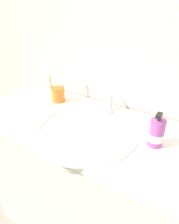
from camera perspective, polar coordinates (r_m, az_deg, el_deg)
The scene contains 10 objects.
tiled_wall_back at distance 1.13m, azimuth 8.38°, elevation 16.82°, with size 2.48×0.04×2.40m, color beige.
vanity_counter at distance 1.30m, azimuth -0.01°, elevation -20.49°, with size 1.28×0.53×0.89m.
sink_basin at distance 0.99m, azimuth -0.92°, elevation -7.40°, with size 0.50×0.50×0.12m.
faucet at distance 1.12m, azimuth 5.56°, elevation 2.43°, with size 0.02×0.14×0.09m.
toothbrush_cup at distance 1.24m, azimuth -9.03°, elevation 5.07°, with size 0.08×0.08×0.09m, color orange.
toothbrush_yellow at distance 1.19m, azimuth -10.89°, elevation 7.80°, with size 0.01×0.03×0.20m.
toothbrush_blue at distance 1.21m, azimuth -10.75°, elevation 7.30°, with size 0.03×0.04×0.17m.
toothbrush_white at distance 1.23m, azimuth -8.66°, elevation 8.88°, with size 0.01×0.03×0.21m.
toothbrush_purple at distance 1.21m, azimuth -11.05°, elevation 7.76°, with size 0.04×0.03×0.19m.
soap_dispenser at distance 0.89m, azimuth 18.62°, elevation -5.78°, with size 0.07×0.07×0.16m.
Camera 1 is at (0.44, -0.71, 1.44)m, focal length 31.89 mm.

